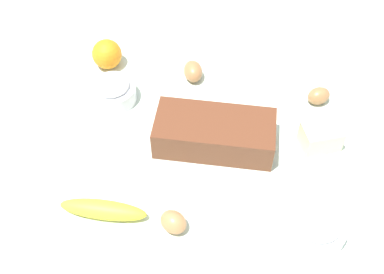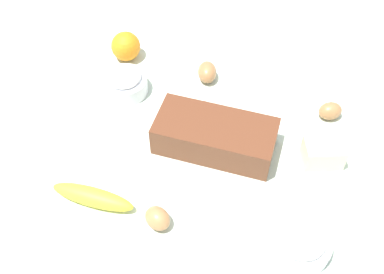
{
  "view_description": "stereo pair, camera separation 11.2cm",
  "coord_description": "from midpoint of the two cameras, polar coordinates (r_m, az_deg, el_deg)",
  "views": [
    {
      "loc": [
        0.13,
        -0.7,
        0.9
      ],
      "look_at": [
        0.0,
        0.0,
        0.04
      ],
      "focal_mm": 44.61,
      "sensor_mm": 36.0,
      "label": 1
    },
    {
      "loc": [
        0.23,
        -0.67,
        0.9
      ],
      "look_at": [
        0.0,
        0.0,
        0.04
      ],
      "focal_mm": 44.61,
      "sensor_mm": 36.0,
      "label": 2
    }
  ],
  "objects": [
    {
      "name": "egg_loose",
      "position": [
        1.29,
        4.31,
        7.61
      ],
      "size": [
        0.07,
        0.08,
        0.05
      ],
      "primitive_type": "ellipsoid",
      "rotation": [
        0.0,
        1.57,
        5.06
      ],
      "color": "#AA7245",
      "rests_on": "ground_plane"
    },
    {
      "name": "sugar_bowl",
      "position": [
        1.26,
        -5.59,
        6.4
      ],
      "size": [
        0.12,
        0.12,
        0.07
      ],
      "color": "white",
      "rests_on": "ground_plane"
    },
    {
      "name": "orange_fruit",
      "position": [
        1.35,
        -5.56,
        10.63
      ],
      "size": [
        0.08,
        0.08,
        0.08
      ],
      "primitive_type": "sphere",
      "color": "orange",
      "rests_on": "ground_plane"
    },
    {
      "name": "ground_plane",
      "position": [
        1.16,
        2.76,
        -1.74
      ],
      "size": [
        2.4,
        2.4,
        0.02
      ],
      "primitive_type": "cube",
      "color": "silver"
    },
    {
      "name": "banana",
      "position": [
        1.05,
        -8.83,
        -7.3
      ],
      "size": [
        0.19,
        0.05,
        0.04
      ],
      "primitive_type": "ellipsoid",
      "rotation": [
        0.0,
        0.0,
        0.04
      ],
      "color": "yellow",
      "rests_on": "ground_plane"
    },
    {
      "name": "loaf_pan",
      "position": [
        1.12,
        5.62,
        0.0
      ],
      "size": [
        0.28,
        0.14,
        0.08
      ],
      "rotation": [
        0.0,
        0.0,
        0.04
      ],
      "color": "brown",
      "rests_on": "ground_plane"
    },
    {
      "name": "egg_near_butter",
      "position": [
        1.26,
        18.67,
        2.82
      ],
      "size": [
        0.07,
        0.07,
        0.04
      ],
      "primitive_type": "ellipsoid",
      "rotation": [
        0.0,
        1.57,
        3.66
      ],
      "color": "#A87144",
      "rests_on": "ground_plane"
    },
    {
      "name": "egg_beside_bowl",
      "position": [
        1.01,
        -1.06,
        -9.88
      ],
      "size": [
        0.07,
        0.07,
        0.05
      ],
      "primitive_type": "ellipsoid",
      "rotation": [
        0.0,
        1.57,
        5.81
      ],
      "color": "#B57B4A",
      "rests_on": "ground_plane"
    },
    {
      "name": "butter_block",
      "position": [
        1.16,
        18.1,
        -2.0
      ],
      "size": [
        0.11,
        0.09,
        0.06
      ],
      "primitive_type": "cube",
      "rotation": [
        0.0,
        0.0,
        0.39
      ],
      "color": "#F4EDB2",
      "rests_on": "ground_plane"
    },
    {
      "name": "flour_bowl",
      "position": [
        1.02,
        15.95,
        -12.17
      ],
      "size": [
        0.13,
        0.13,
        0.06
      ],
      "color": "white",
      "rests_on": "ground_plane"
    }
  ]
}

